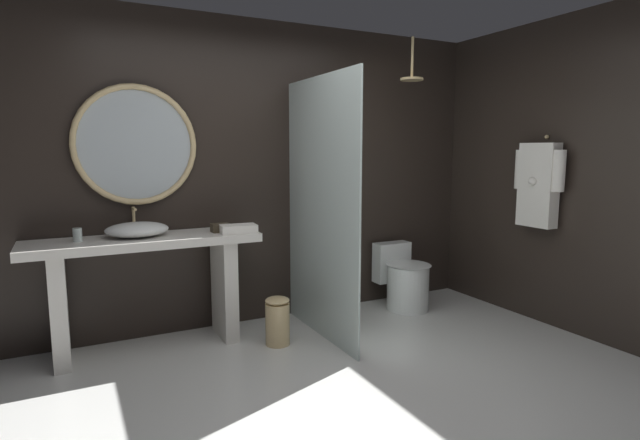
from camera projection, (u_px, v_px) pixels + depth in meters
The scene contains 14 objects.
ground_plane at pixel (355, 418), 2.84m from camera, with size 5.76×5.76×0.00m, color silver.
back_wall_panel at pixel (243, 174), 4.34m from camera, with size 4.80×0.10×2.60m, color black.
side_wall_right at pixel (542, 174), 4.39m from camera, with size 0.10×2.47×2.60m, color black.
vanity_counter at pixel (146, 274), 3.77m from camera, with size 1.68×0.49×0.87m.
vessel_sink at pixel (137, 229), 3.73m from camera, with size 0.45×0.37×0.21m.
tumbler_cup at pixel (77, 235), 3.53m from camera, with size 0.06×0.06×0.10m, color silver.
tissue_box at pixel (220, 228), 3.95m from camera, with size 0.14×0.11×0.07m, color #3D3323.
round_wall_mirror at pixel (136, 145), 3.83m from camera, with size 0.92×0.05×0.92m.
shower_glass_panel at pixel (321, 209), 3.99m from camera, with size 0.02×1.20×2.08m, color silver.
rain_shower_head at pixel (412, 75), 4.46m from camera, with size 0.20×0.20×0.38m.
hanging_bathrobe at pixel (538, 182), 4.26m from camera, with size 0.20×0.48×0.78m.
toilet at pixel (404, 280), 4.80m from camera, with size 0.41×0.57×0.60m.
waste_bin at pixel (278, 320), 3.90m from camera, with size 0.19×0.19×0.38m.
folded_hand_towel at pixel (238, 229), 3.90m from camera, with size 0.28×0.16×0.07m, color silver.
Camera 1 is at (-1.39, -2.28, 1.51)m, focal length 28.14 mm.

